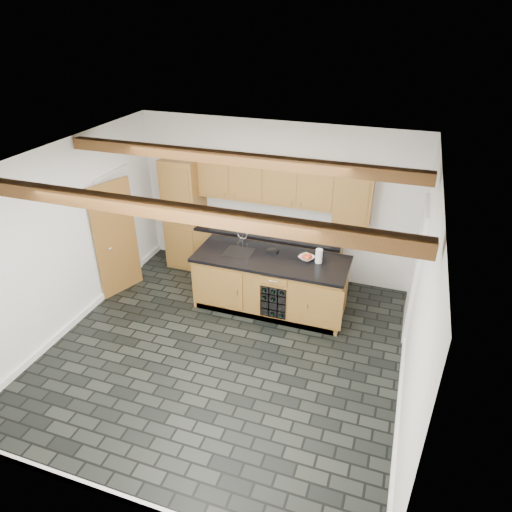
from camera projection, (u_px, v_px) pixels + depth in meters
The scene contains 10 objects.
ground at pixel (224, 350), 6.67m from camera, with size 5.00×5.00×0.00m, color black.
room_shell at pixel (229, 241), 6.40m from camera, with size 5.01×5.00×5.00m.
back_cabinetry at pixel (251, 225), 8.16m from camera, with size 3.65×0.62×2.20m.
island at pixel (271, 283), 7.43m from camera, with size 2.48×0.96×0.93m.
faucet at pixel (239, 249), 7.39m from camera, with size 0.45×0.40×0.34m.
kitchen_scale at pixel (272, 251), 7.36m from camera, with size 0.19×0.12×0.06m.
fruit_bowl at pixel (307, 258), 7.15m from camera, with size 0.24×0.24×0.06m, color silver.
fruit_cluster at pixel (307, 256), 7.13m from camera, with size 0.16×0.17×0.07m.
paper_towel at pixel (319, 256), 7.03m from camera, with size 0.11×0.11×0.23m, color white.
mug at pixel (203, 219), 8.40m from camera, with size 0.09×0.09×0.09m, color white.
Camera 1 is at (2.12, -4.75, 4.43)m, focal length 32.00 mm.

